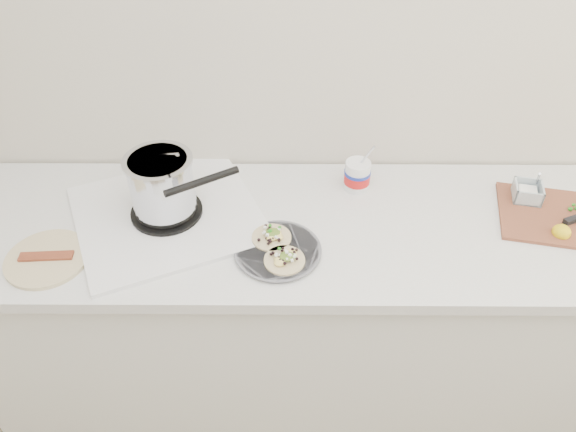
{
  "coord_description": "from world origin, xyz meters",
  "views": [
    {
      "loc": [
        -0.13,
        0.08,
        2.1
      ],
      "look_at": [
        -0.13,
        1.39,
        0.96
      ],
      "focal_mm": 35.0,
      "sensor_mm": 36.0,
      "label": 1
    }
  ],
  "objects_px": {
    "cutboard": "(564,213)",
    "bacon_plate": "(47,258)",
    "stove": "(164,195)",
    "taco_plate": "(278,249)",
    "tub": "(358,173)"
  },
  "relations": [
    {
      "from": "stove",
      "to": "bacon_plate",
      "type": "xyz_separation_m",
      "value": [
        -0.33,
        -0.2,
        -0.08
      ]
    },
    {
      "from": "stove",
      "to": "tub",
      "type": "xyz_separation_m",
      "value": [
        0.63,
        0.15,
        -0.02
      ]
    },
    {
      "from": "tub",
      "to": "taco_plate",
      "type": "bearing_deg",
      "value": -130.04
    },
    {
      "from": "taco_plate",
      "to": "tub",
      "type": "relative_size",
      "value": 1.31
    },
    {
      "from": "cutboard",
      "to": "bacon_plate",
      "type": "bearing_deg",
      "value": -161.2
    },
    {
      "from": "taco_plate",
      "to": "tub",
      "type": "xyz_separation_m",
      "value": [
        0.27,
        0.32,
        0.05
      ]
    },
    {
      "from": "stove",
      "to": "taco_plate",
      "type": "relative_size",
      "value": 2.75
    },
    {
      "from": "stove",
      "to": "cutboard",
      "type": "xyz_separation_m",
      "value": [
        1.28,
        0.0,
        -0.07
      ]
    },
    {
      "from": "taco_plate",
      "to": "bacon_plate",
      "type": "height_order",
      "value": "taco_plate"
    },
    {
      "from": "cutboard",
      "to": "stove",
      "type": "bearing_deg",
      "value": -168.28
    },
    {
      "from": "taco_plate",
      "to": "bacon_plate",
      "type": "xyz_separation_m",
      "value": [
        -0.69,
        -0.04,
        -0.01
      ]
    },
    {
      "from": "cutboard",
      "to": "bacon_plate",
      "type": "height_order",
      "value": "cutboard"
    },
    {
      "from": "tub",
      "to": "bacon_plate",
      "type": "xyz_separation_m",
      "value": [
        -0.95,
        -0.35,
        -0.06
      ]
    },
    {
      "from": "stove",
      "to": "taco_plate",
      "type": "bearing_deg",
      "value": -48.48
    },
    {
      "from": "stove",
      "to": "tub",
      "type": "relative_size",
      "value": 3.61
    }
  ]
}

